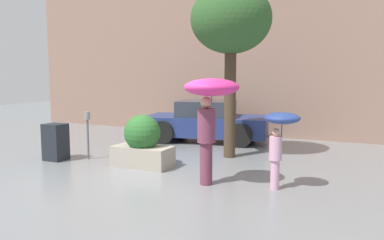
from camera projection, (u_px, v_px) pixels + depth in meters
name	position (u px, v px, depth m)	size (l,w,h in m)	color
ground_plane	(141.00, 179.00, 7.50)	(40.00, 40.00, 0.00)	slate
building_facade	(243.00, 49.00, 12.98)	(18.00, 0.30, 6.00)	#8C6B5B
planter_box	(142.00, 143.00, 8.52)	(1.37, 0.83, 1.19)	#9E9384
person_adult	(210.00, 102.00, 6.88)	(1.01, 1.01, 2.02)	brown
person_child	(280.00, 130.00, 6.72)	(0.65, 0.65, 1.41)	#D199B7
parked_car_near	(206.00, 122.00, 11.94)	(4.09, 2.53, 1.29)	navy
street_tree	(231.00, 22.00, 9.19)	(2.00, 2.00, 4.31)	#423323
parking_meter	(88.00, 125.00, 9.23)	(0.14, 0.14, 1.20)	#595B60
newspaper_box	(56.00, 142.00, 9.19)	(0.50, 0.44, 0.90)	#1E2328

